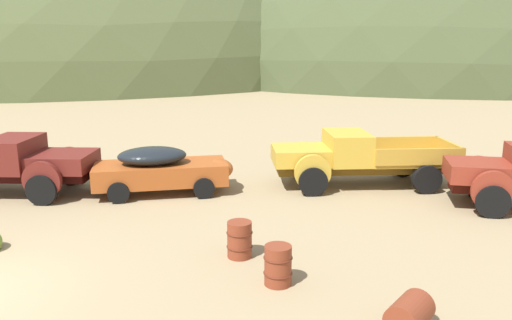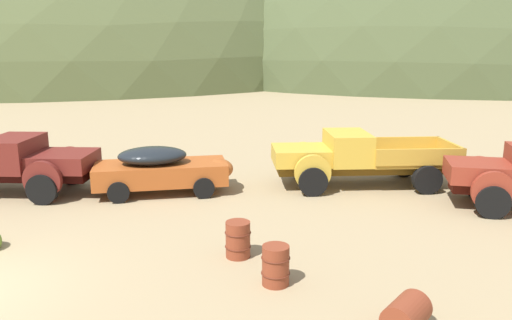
{
  "view_description": "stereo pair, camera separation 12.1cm",
  "coord_description": "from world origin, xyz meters",
  "px_view_note": "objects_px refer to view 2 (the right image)",
  "views": [
    {
      "loc": [
        6.78,
        -8.47,
        4.92
      ],
      "look_at": [
        5.22,
        7.52,
        1.17
      ],
      "focal_mm": 35.7,
      "sensor_mm": 36.0,
      "label": 1
    },
    {
      "loc": [
        6.9,
        -8.46,
        4.92
      ],
      "look_at": [
        5.22,
        7.52,
        1.17
      ],
      "focal_mm": 35.7,
      "sensor_mm": 36.0,
      "label": 2
    }
  ],
  "objects_px": {
    "car_oxide_orange": "(165,169)",
    "oil_drum_by_truck": "(238,239)",
    "oil_drum_tipped": "(406,315)",
    "truck_oxblood": "(13,164)",
    "oil_drum_spare": "(276,265)",
    "truck_faded_yellow": "(349,158)"
  },
  "relations": [
    {
      "from": "car_oxide_orange",
      "to": "oil_drum_by_truck",
      "type": "height_order",
      "value": "car_oxide_orange"
    },
    {
      "from": "car_oxide_orange",
      "to": "truck_faded_yellow",
      "type": "xyz_separation_m",
      "value": [
        6.12,
        1.49,
        0.18
      ]
    },
    {
      "from": "oil_drum_spare",
      "to": "oil_drum_tipped",
      "type": "height_order",
      "value": "oil_drum_spare"
    },
    {
      "from": "truck_oxblood",
      "to": "oil_drum_spare",
      "type": "bearing_deg",
      "value": -35.37
    },
    {
      "from": "truck_faded_yellow",
      "to": "truck_oxblood",
      "type": "bearing_deg",
      "value": 0.97
    },
    {
      "from": "truck_faded_yellow",
      "to": "oil_drum_by_truck",
      "type": "bearing_deg",
      "value": 55.34
    },
    {
      "from": "truck_oxblood",
      "to": "car_oxide_orange",
      "type": "distance_m",
      "value": 4.97
    },
    {
      "from": "truck_oxblood",
      "to": "truck_faded_yellow",
      "type": "relative_size",
      "value": 0.98
    },
    {
      "from": "truck_faded_yellow",
      "to": "oil_drum_spare",
      "type": "xyz_separation_m",
      "value": [
        -2.02,
        -7.68,
        -0.57
      ]
    },
    {
      "from": "truck_faded_yellow",
      "to": "oil_drum_tipped",
      "type": "height_order",
      "value": "truck_faded_yellow"
    },
    {
      "from": "truck_faded_yellow",
      "to": "oil_drum_by_truck",
      "type": "height_order",
      "value": "truck_faded_yellow"
    },
    {
      "from": "truck_oxblood",
      "to": "oil_drum_spare",
      "type": "xyz_separation_m",
      "value": [
        9.03,
        -5.63,
        -0.57
      ]
    },
    {
      "from": "oil_drum_by_truck",
      "to": "truck_oxblood",
      "type": "bearing_deg",
      "value": 151.77
    },
    {
      "from": "truck_oxblood",
      "to": "car_oxide_orange",
      "type": "bearing_deg",
      "value": 3.11
    },
    {
      "from": "oil_drum_tipped",
      "to": "oil_drum_by_truck",
      "type": "height_order",
      "value": "oil_drum_by_truck"
    },
    {
      "from": "oil_drum_tipped",
      "to": "oil_drum_by_truck",
      "type": "distance_m",
      "value": 4.36
    },
    {
      "from": "truck_oxblood",
      "to": "oil_drum_tipped",
      "type": "bearing_deg",
      "value": -35.51
    },
    {
      "from": "truck_oxblood",
      "to": "oil_drum_by_truck",
      "type": "distance_m",
      "value": 9.17
    },
    {
      "from": "truck_oxblood",
      "to": "car_oxide_orange",
      "type": "height_order",
      "value": "truck_oxblood"
    },
    {
      "from": "car_oxide_orange",
      "to": "oil_drum_by_truck",
      "type": "bearing_deg",
      "value": -74.13
    },
    {
      "from": "truck_oxblood",
      "to": "truck_faded_yellow",
      "type": "distance_m",
      "value": 11.24
    },
    {
      "from": "truck_faded_yellow",
      "to": "oil_drum_tipped",
      "type": "relative_size",
      "value": 6.12
    }
  ]
}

